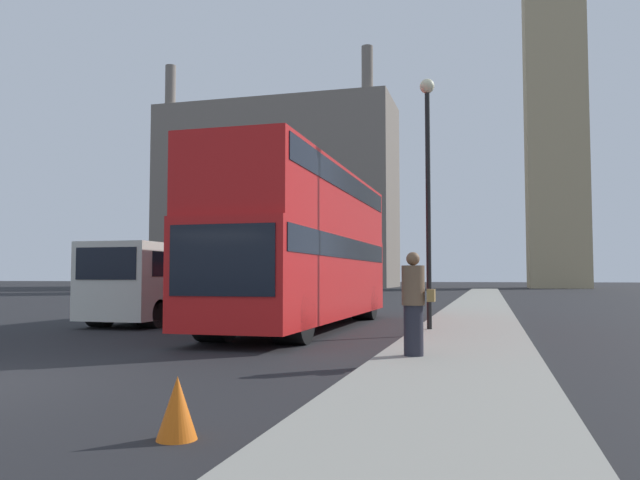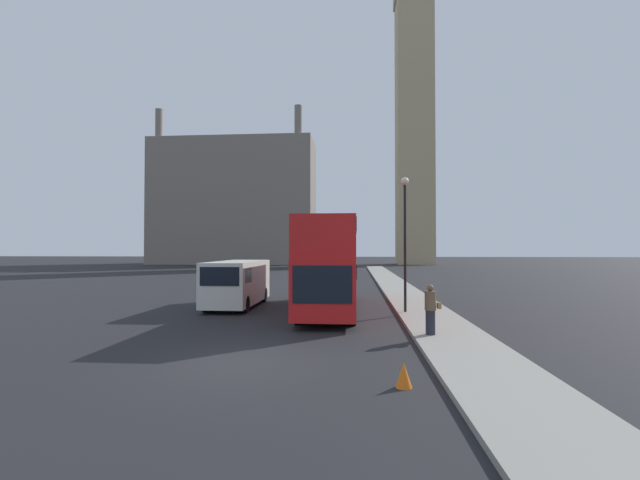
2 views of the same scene
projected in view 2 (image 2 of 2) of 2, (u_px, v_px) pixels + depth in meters
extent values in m
plane|color=black|center=(238.00, 363.00, 11.26)|extent=(300.00, 300.00, 0.00)
cube|color=gray|center=(483.00, 366.00, 10.76)|extent=(2.56, 120.00, 0.15)
cube|color=tan|center=(414.00, 132.00, 83.59)|extent=(6.87, 6.87, 51.89)
cube|color=slate|center=(235.00, 203.00, 85.85)|extent=(31.79, 11.76, 24.51)
cylinder|color=slate|center=(159.00, 123.00, 82.26)|extent=(1.41, 1.41, 5.39)
cylinder|color=slate|center=(298.00, 120.00, 80.08)|extent=(1.41, 1.41, 5.39)
cube|color=red|center=(331.00, 281.00, 20.83)|extent=(2.45, 11.04, 2.28)
cube|color=red|center=(331.00, 240.00, 20.88)|extent=(2.45, 10.82, 1.71)
cube|color=black|center=(331.00, 266.00, 20.85)|extent=(2.49, 10.60, 0.55)
cube|color=black|center=(331.00, 230.00, 20.89)|extent=(2.49, 10.38, 0.55)
cube|color=black|center=(322.00, 285.00, 15.32)|extent=(2.15, 0.03, 1.37)
cylinder|color=black|center=(303.00, 310.00, 17.04)|extent=(0.68, 1.16, 1.16)
cylinder|color=black|center=(348.00, 310.00, 16.89)|extent=(0.68, 1.16, 1.16)
cylinder|color=black|center=(319.00, 291.00, 24.74)|extent=(0.68, 1.16, 1.16)
cylinder|color=black|center=(350.00, 291.00, 24.60)|extent=(0.68, 1.16, 1.16)
cube|color=silver|center=(238.00, 282.00, 22.31)|extent=(2.14, 6.06, 2.15)
cube|color=black|center=(219.00, 276.00, 19.28)|extent=(1.82, 0.02, 0.86)
cube|color=black|center=(226.00, 275.00, 20.35)|extent=(2.17, 1.09, 0.69)
cylinder|color=black|center=(209.00, 304.00, 20.30)|extent=(0.54, 0.80, 0.80)
cylinder|color=black|center=(242.00, 304.00, 20.17)|extent=(0.54, 0.80, 0.80)
cylinder|color=black|center=(234.00, 295.00, 24.41)|extent=(0.54, 0.80, 0.80)
cylinder|color=black|center=(261.00, 295.00, 24.28)|extent=(0.54, 0.80, 0.80)
cylinder|color=#23232D|center=(430.00, 322.00, 14.28)|extent=(0.31, 0.31, 0.81)
cylinder|color=brown|center=(430.00, 301.00, 14.30)|extent=(0.37, 0.37, 0.64)
sphere|color=brown|center=(430.00, 288.00, 14.31)|extent=(0.22, 0.22, 0.22)
cube|color=olive|center=(439.00, 306.00, 14.27)|extent=(0.12, 0.24, 0.20)
cylinder|color=black|center=(405.00, 248.00, 19.51)|extent=(0.12, 0.12, 5.79)
sphere|color=beige|center=(405.00, 181.00, 19.57)|extent=(0.36, 0.36, 0.36)
cone|color=orange|center=(404.00, 375.00, 9.29)|extent=(0.36, 0.36, 0.55)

